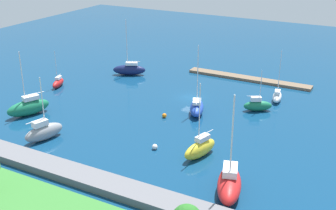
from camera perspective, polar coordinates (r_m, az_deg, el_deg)
The scene contains 15 objects.
water at distance 83.09m, azimuth 2.82°, elevation 0.99°, with size 160.00×160.00×0.00m, color navy.
pier_dock at distance 94.13m, azimuth 10.36°, elevation 3.39°, with size 26.32×2.52×0.55m, color brown.
breakwater at distance 57.85m, azimuth -11.68°, elevation -8.89°, with size 62.58×3.66×1.02m, color slate.
shoreline_park at distance 52.86m, azimuth -17.53°, elevation -12.73°, with size 48.48×8.71×1.11m, color #387A33.
sailboat_green_off_beacon at distance 78.40m, azimuth -17.67°, elevation -0.24°, with size 4.99×7.72×11.22m.
sailboat_red_outer_mooring at distance 53.71m, azimuth 7.97°, elevation -10.08°, with size 5.25×8.49×12.94m.
sailboat_blue_near_pier at distance 75.50m, azimuth 3.76°, elevation -0.28°, with size 4.65×6.94×11.98m.
sailboat_gray_far_south at distance 68.71m, azimuth -15.84°, elevation -3.32°, with size 3.55×6.61×9.83m.
sailboat_yellow_inner_mooring at distance 61.52m, azimuth 4.19°, elevation -5.60°, with size 3.34×6.40×10.96m.
sailboat_white_by_breakwater at distance 83.47m, azimuth 13.99°, elevation 1.12°, with size 2.53×5.25×9.64m.
sailboat_navy_along_channel at distance 95.91m, azimuth -5.04°, elevation 4.64°, with size 7.23×4.97×12.06m.
sailboat_green_east_end at distance 78.11m, azimuth 11.56°, elevation -0.02°, with size 5.11×3.96×7.38m.
sailboat_red_center_basin at distance 91.08m, azimuth -14.08°, elevation 2.84°, with size 2.62×4.70×7.59m.
mooring_buoy_orange at distance 74.05m, azimuth -0.48°, elevation -1.37°, with size 0.77×0.77×0.77m, color orange.
mooring_buoy_white at distance 63.72m, azimuth -1.72°, elevation -5.45°, with size 0.80×0.80×0.80m, color white.
Camera 1 is at (-33.27, 70.07, 29.80)m, focal length 46.93 mm.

